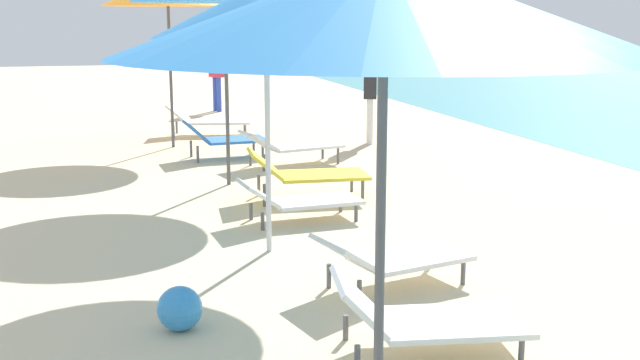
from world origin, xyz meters
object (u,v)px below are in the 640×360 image
Objects in this scene: lounger_fourth_shoreside at (299,199)px; lounger_farthest_shoreside at (207,119)px; umbrella_fourth at (266,10)px; lounger_fifth_inland at (306,172)px; lounger_third_shoreside at (425,317)px; person_walking_far at (370,88)px; beach_ball at (180,309)px; person_walking_near at (216,69)px; lounger_fourth_inland at (392,257)px; lounger_fifth_shoreside at (291,145)px; lounger_farthest_inland at (224,138)px; umbrella_third at (384,6)px.

lounger_farthest_shoreside is at bearing 86.54° from lounger_fourth_shoreside.
lounger_fifth_inland is at bearing 67.02° from umbrella_fourth.
umbrella_fourth reaches higher than lounger_third_shoreside.
umbrella_fourth is 1.60× the size of person_walking_far.
beach_ball is (-3.97, -7.64, -0.81)m from person_walking_far.
lounger_third_shoreside is at bearing 65.11° from person_walking_near.
lounger_fourth_inland is (0.23, 1.27, 0.01)m from lounger_third_shoreside.
lounger_fifth_shoreside reaches higher than lounger_third_shoreside.
lounger_fifth_shoreside reaches higher than lounger_fourth_inland.
lounger_fourth_inland is 6.40m from lounger_farthest_inland.
umbrella_fourth is 6.74m from person_walking_far.
umbrella_fourth is at bearing 87.62° from umbrella_third.
lounger_farthest_shoreside is 1.02× the size of person_walking_near.
lounger_farthest_inland is at bearing 122.78° from lounger_fifth_shoreside.
lounger_fourth_shoreside is at bearing -97.31° from person_walking_far.
lounger_farthest_shoreside is (-0.19, 10.18, 0.05)m from lounger_third_shoreside.
lounger_third_shoreside reaches higher than beach_ball.
lounger_fourth_shoreside is 0.85× the size of person_walking_far.
lounger_third_shoreside is at bearing -77.94° from umbrella_fourth.
umbrella_third is 1.60× the size of lounger_fifth_shoreside.
lounger_fourth_shoreside is 10.39m from person_walking_near.
umbrella_fourth is at bearing 61.93° from person_walking_near.
lounger_third_shoreside is 0.84× the size of person_walking_near.
lounger_fifth_inland reaches higher than lounger_fourth_shoreside.
lounger_farthest_inland is (-0.05, -2.52, 0.02)m from lounger_farthest_shoreside.
lounger_fifth_inland is at bearing -99.39° from person_walking_far.
person_walking_far reaches higher than lounger_fifth_inland.
beach_ball is at bearing 161.13° from lounger_third_shoreside.
person_walking_far is at bearing 63.27° from umbrella_fourth.
beach_ball is at bearing -124.03° from lounger_fourth_shoreside.
lounger_fifth_shoreside is at bearing 71.40° from lounger_fourth_inland.
lounger_fourth_inland is 0.94× the size of lounger_fifth_inland.
lounger_farthest_shoreside is at bearing 165.67° from person_walking_far.
lounger_fourth_inland is at bearing -90.44° from lounger_farthest_inland.
person_walking_near is at bearing 84.73° from umbrella_fourth.
person_walking_far is (3.12, 9.49, -1.27)m from umbrella_third.
umbrella_third is 2.90m from beach_ball.
person_walking_near is (0.74, 6.25, 0.65)m from lounger_farthest_inland.
person_walking_near is at bearing 85.42° from umbrella_third.
lounger_fourth_shoreside is at bearing 61.03° from beach_ball.
lounger_fifth_inland is at bearing 63.81° from beach_ball.
umbrella_third is at bearing -103.55° from lounger_fourth_shoreside.
umbrella_third reaches higher than lounger_farthest_shoreside.
lounger_farthest_inland is at bearing 86.57° from umbrella_fourth.
lounger_fifth_inland is 3.14m from lounger_farthest_inland.
lounger_third_shoreside is 0.83× the size of lounger_farthest_shoreside.
umbrella_fourth is 2.31m from lounger_fourth_shoreside.
person_walking_near is at bearing 78.61° from lounger_farthest_inland.
lounger_fourth_shoreside is at bearing 81.51° from umbrella_third.
lounger_fourth_inland is 0.85× the size of lounger_farthest_shoreside.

